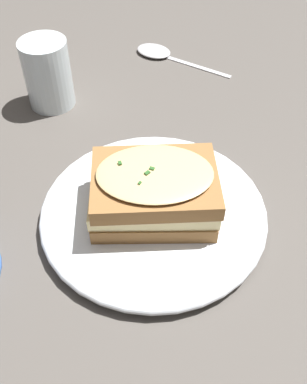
# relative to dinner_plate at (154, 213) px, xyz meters

# --- Properties ---
(ground_plane) EXTENTS (2.40, 2.40, 0.00)m
(ground_plane) POSITION_rel_dinner_plate_xyz_m (-0.03, 0.03, -0.01)
(ground_plane) COLOR #514C47
(dinner_plate) EXTENTS (0.26, 0.26, 0.02)m
(dinner_plate) POSITION_rel_dinner_plate_xyz_m (0.00, 0.00, 0.00)
(dinner_plate) COLOR white
(dinner_plate) RESTS_ON ground_plane
(sandwich) EXTENTS (0.17, 0.15, 0.06)m
(sandwich) POSITION_rel_dinner_plate_xyz_m (0.00, -0.00, 0.04)
(sandwich) COLOR olive
(sandwich) RESTS_ON dinner_plate
(water_glass) EXTENTS (0.07, 0.07, 0.10)m
(water_glass) POSITION_rel_dinner_plate_xyz_m (-0.23, 0.15, 0.04)
(water_glass) COLOR silver
(water_glass) RESTS_ON ground_plane
(spoon) EXTENTS (0.18, 0.05, 0.01)m
(spoon) POSITION_rel_dinner_plate_xyz_m (-0.14, 0.34, -0.01)
(spoon) COLOR silver
(spoon) RESTS_ON ground_plane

